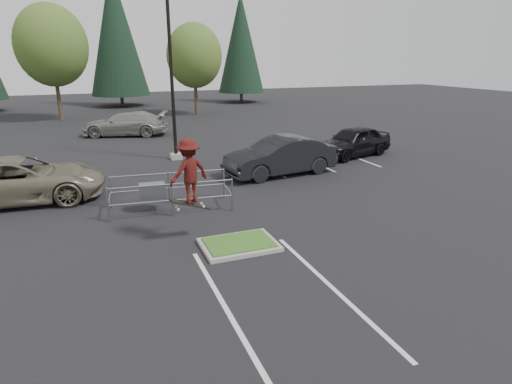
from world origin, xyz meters
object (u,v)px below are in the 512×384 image
object	(u,v)px
cart_corral	(157,190)
car_r_charc	(280,156)
conif_b	(116,32)
conif_c	(241,43)
skateboarder	(188,172)
decid_c	(194,58)
car_r_black	(354,141)
car_far_silver	(126,124)
car_l_tan	(19,180)
decid_b	(52,48)
light_pole	(171,73)

from	to	relation	value
cart_corral	car_r_charc	size ratio (longest dim) A/B	0.83
conif_b	conif_c	world-z (taller)	conif_b
conif_b	skateboarder	xyz separation A→B (m)	(-1.20, -39.50, -5.68)
conif_b	decid_c	bearing A→B (deg)	-60.68
car_r_black	car_far_silver	size ratio (longest dim) A/B	0.83
car_r_black	car_far_silver	distance (m)	16.07
cart_corral	skateboarder	size ratio (longest dim) A/B	2.02
cart_corral	skateboarder	distance (m)	3.40
decid_c	conif_c	world-z (taller)	conif_c
car_r_charc	skateboarder	bearing A→B (deg)	-50.56
conif_b	cart_corral	size ratio (longest dim) A/B	3.24
conif_c	car_r_black	bearing A→B (deg)	-97.51
cart_corral	car_l_tan	xyz separation A→B (m)	(-4.75, 2.95, 0.09)
conif_b	skateboarder	size ratio (longest dim) A/B	6.55
decid_b	skateboarder	world-z (taller)	decid_b
skateboarder	car_l_tan	distance (m)	8.11
conif_b	car_far_silver	distance (m)	21.16
light_pole	decid_b	bearing A→B (deg)	109.35
car_l_tan	car_r_black	size ratio (longest dim) A/B	1.28
decid_c	car_r_charc	world-z (taller)	decid_c
light_pole	conif_b	bearing A→B (deg)	91.01
conif_b	decid_b	bearing A→B (deg)	-121.09
conif_b	conif_c	xyz separation A→B (m)	(14.00, -1.00, -1.00)
car_r_charc	light_pole	bearing A→B (deg)	-148.37
car_l_tan	decid_b	bearing A→B (deg)	1.83
decid_c	car_far_silver	xyz separation A→B (m)	(-7.30, -9.26, -4.40)
skateboarder	car_r_charc	world-z (taller)	skateboarder
conif_c	car_r_charc	size ratio (longest dim) A/B	2.31
decid_c	car_r_charc	size ratio (longest dim) A/B	1.55
light_pole	skateboarder	distance (m)	11.38
conif_b	skateboarder	world-z (taller)	conif_b
car_l_tan	car_r_charc	world-z (taller)	car_r_charc
car_l_tan	car_far_silver	size ratio (longest dim) A/B	1.06
conif_c	car_l_tan	distance (m)	38.89
car_far_silver	car_l_tan	bearing A→B (deg)	-3.17
decid_b	conif_c	xyz separation A→B (m)	(20.01, 8.97, 0.80)
skateboarder	car_r_black	distance (m)	13.92
conif_b	conif_c	distance (m)	14.07
conif_b	car_r_charc	distance (m)	34.51
decid_c	cart_corral	distance (m)	27.29
decid_c	skateboarder	distance (m)	29.88
light_pole	car_r_charc	size ratio (longest dim) A/B	1.87
decid_c	car_l_tan	xyz separation A→B (m)	(-12.49, -22.83, -4.39)
decid_c	conif_c	bearing A→B (deg)	50.36
decid_c	car_far_silver	bearing A→B (deg)	-128.25
light_pole	decid_c	size ratio (longest dim) A/B	1.21
decid_c	cart_corral	xyz separation A→B (m)	(-7.74, -25.78, -4.48)
car_r_black	conif_b	bearing A→B (deg)	-178.20
cart_corral	skateboarder	xyz separation A→B (m)	(0.55, -3.05, 1.40)
light_pole	conif_c	distance (m)	30.72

